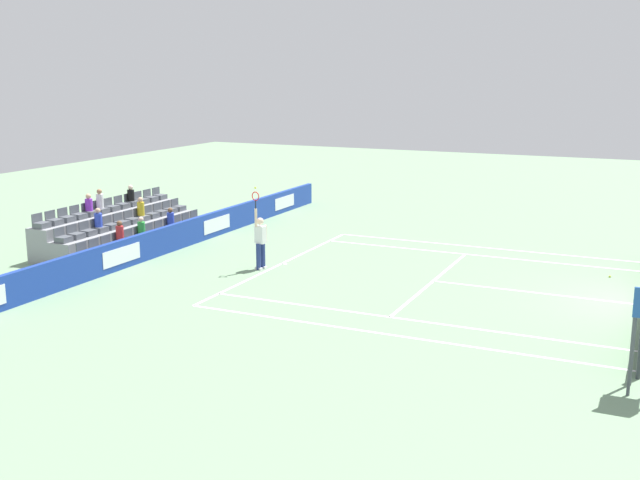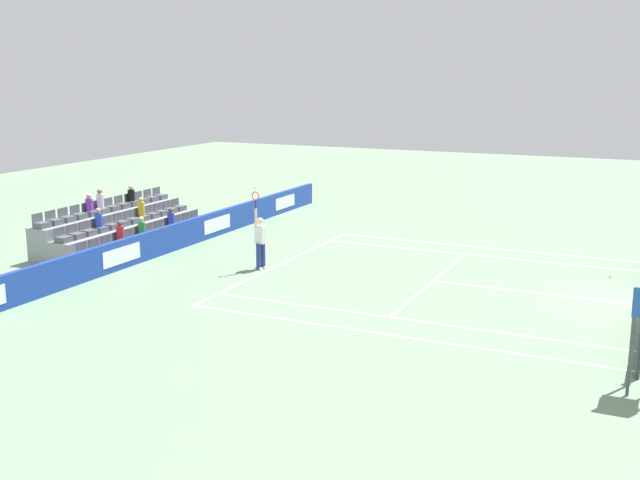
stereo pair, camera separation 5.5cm
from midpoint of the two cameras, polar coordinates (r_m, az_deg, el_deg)
name	(u,v)px [view 2 (the right image)]	position (r m, az deg, el deg)	size (l,w,h in m)	color
line_baseline	(282,264)	(27.09, -2.78, -1.75)	(10.97, 0.10, 0.01)	white
line_service	(433,281)	(25.09, 8.41, -3.01)	(8.23, 0.10, 0.01)	white
line_centre_service	(535,293)	(24.43, 15.64, -3.77)	(0.10, 6.40, 0.01)	white
line_singles_sideline_left	(405,319)	(21.19, 6.40, -5.84)	(0.10, 11.89, 0.01)	white
line_singles_sideline_right	(478,255)	(28.84, 11.62, -1.12)	(0.10, 11.89, 0.01)	white
line_doubles_sideline_left	(388,335)	(19.96, 5.13, -6.96)	(0.10, 11.89, 0.01)	white
line_doubles_sideline_right	(486,248)	(30.15, 12.23, -0.57)	(0.10, 11.89, 0.01)	white
line_centre_mark	(284,264)	(27.04, -2.59, -1.77)	(0.10, 0.20, 0.01)	white
sponsor_barrier	(172,238)	(29.37, -10.83, 0.15)	(24.04, 0.22, 1.00)	#193899
tennis_player	(260,241)	(26.18, -4.36, -0.04)	(0.51, 0.39, 2.85)	navy
stadium_stand	(122,231)	(30.74, -14.35, 0.61)	(7.44, 2.85, 2.21)	gray
loose_tennis_ball	(610,277)	(26.97, 20.67, -2.54)	(0.07, 0.07, 0.07)	#D1E533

